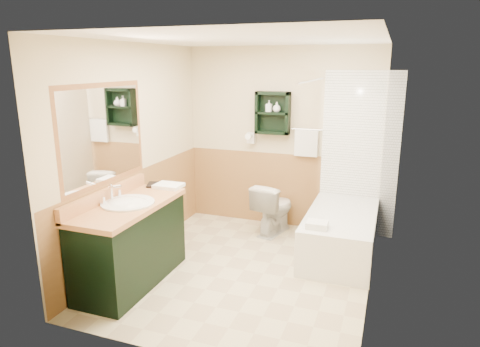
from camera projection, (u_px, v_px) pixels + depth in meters
name	position (u px, v px, depth m)	size (l,w,h in m)	color
floor	(244.00, 270.00, 4.64)	(3.00, 3.00, 0.00)	beige
back_wall	(282.00, 139.00, 5.73)	(2.60, 0.04, 2.40)	beige
left_wall	(133.00, 153.00, 4.78)	(0.04, 3.00, 2.40)	beige
right_wall	(380.00, 173.00, 3.91)	(0.04, 3.00, 2.40)	beige
ceiling	(245.00, 37.00, 4.04)	(2.60, 3.00, 0.04)	white
wainscot_left	(139.00, 213.00, 4.94)	(2.98, 2.98, 1.00)	#AA7F45
wainscot_back	(280.00, 189.00, 5.87)	(2.58, 2.58, 1.00)	#AA7F45
mirror_frame	(104.00, 135.00, 4.18)	(1.30, 1.30, 1.00)	brown
mirror_glass	(104.00, 135.00, 4.18)	(1.20, 1.20, 0.90)	white
tile_right	(378.00, 170.00, 4.64)	(1.50, 1.50, 2.10)	white
tile_back	(359.00, 156.00, 5.39)	(0.95, 0.95, 2.10)	white
tile_accent	(384.00, 91.00, 4.43)	(1.50, 1.50, 0.10)	#144628
wall_shelf	(273.00, 113.00, 5.57)	(0.45, 0.15, 0.55)	black
hair_dryer	(251.00, 138.00, 5.78)	(0.10, 0.24, 0.18)	white
towel_bar	(307.00, 129.00, 5.51)	(0.40, 0.06, 0.40)	silver
curtain_rod	(313.00, 80.00, 4.65)	(0.03, 0.03, 1.60)	silver
shower_curtain	(313.00, 153.00, 5.02)	(1.05, 1.05, 1.70)	beige
vanity	(131.00, 243.00, 4.30)	(0.59, 1.32, 0.84)	black
bathtub	(341.00, 234.00, 4.97)	(0.76, 1.50, 0.51)	silver
toilet	(274.00, 208.00, 5.60)	(0.38, 0.68, 0.67)	silver
counter_towel	(169.00, 186.00, 4.74)	(0.30, 0.23, 0.04)	silver
vanity_book	(147.00, 176.00, 4.79)	(0.16, 0.02, 0.22)	black
tub_towel	(317.00, 225.00, 4.46)	(0.22, 0.18, 0.07)	silver
soap_bottle_a	(269.00, 109.00, 5.57)	(0.07, 0.15, 0.07)	silver
soap_bottle_b	(277.00, 108.00, 5.53)	(0.10, 0.13, 0.10)	silver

